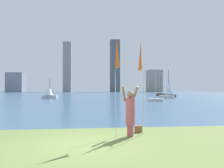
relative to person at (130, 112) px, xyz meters
The scene contains 14 objects.
ground 50.00m from the person, 92.25° to the left, with size 120.00×138.00×0.12m.
person is the anchor object (origin of this frame).
kite_flag_left 2.29m from the person, 155.51° to the right, with size 0.16×0.76×3.86m.
kite_flag_right 2.34m from the person, 44.32° to the left, with size 0.16×0.76×3.89m.
bag 1.20m from the person, 55.66° to the left, with size 0.31×0.13×0.29m.
sailboat_0 32.70m from the person, 67.18° to the left, with size 2.82×1.87×3.82m.
sailboat_2 22.83m from the person, 69.96° to the left, with size 2.24×1.63×4.03m.
sailboat_3 33.20m from the person, 105.71° to the left, with size 2.94×1.79×3.62m.
sailboat_5 39.22m from the person, 66.80° to the left, with size 3.17×1.67×5.86m.
sailboat_6 45.12m from the person, 69.76° to the left, with size 2.07×1.91×4.68m.
skyline_tower_0 109.26m from the person, 110.35° to the left, with size 7.80×7.63×9.56m.
skyline_tower_1 103.49m from the person, 97.18° to the left, with size 4.09×4.12×25.27m.
skyline_tower_2 106.02m from the person, 83.57° to the left, with size 4.84×5.70×27.34m.
skyline_tower_3 107.68m from the person, 72.36° to the left, with size 7.11×7.81×11.49m.
Camera 1 is at (0.37, -7.31, 1.89)m, focal length 34.36 mm.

